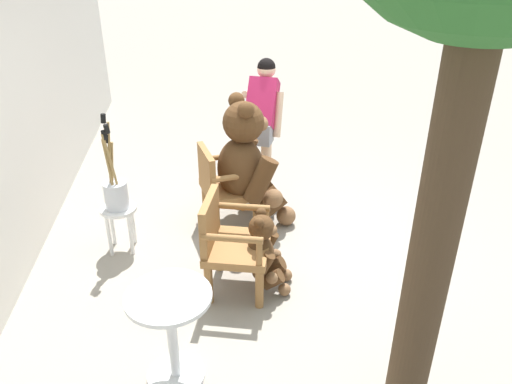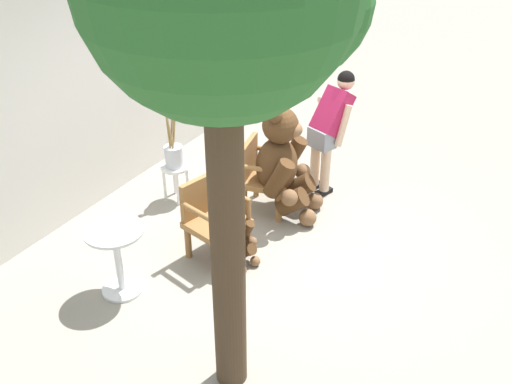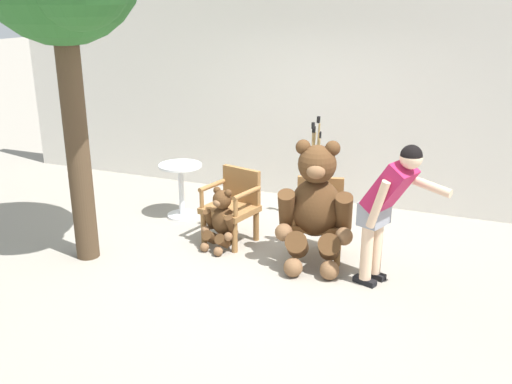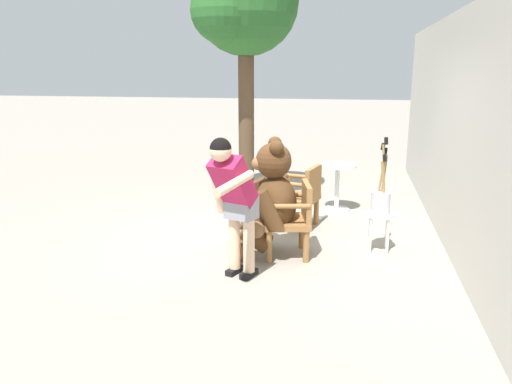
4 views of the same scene
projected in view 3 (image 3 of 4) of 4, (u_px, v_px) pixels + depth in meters
name	position (u px, v px, depth m)	size (l,w,h in m)	color
ground_plane	(258.00, 264.00, 6.25)	(60.00, 60.00, 0.00)	gray
back_wall	(322.00, 102.00, 7.90)	(10.00, 0.16, 2.80)	beige
wooden_chair_left	(233.00, 204.00, 6.73)	(0.67, 0.64, 0.86)	olive
wooden_chair_right	(319.00, 216.00, 6.36)	(0.66, 0.63, 0.86)	olive
teddy_bear_large	(315.00, 206.00, 6.06)	(0.85, 0.85, 1.37)	#4C3019
teddy_bear_small	(221.00, 220.00, 6.53)	(0.46, 0.46, 0.73)	#4C3019
person_visitor	(387.00, 202.00, 5.51)	(0.88, 0.49, 1.50)	black
white_stool	(314.00, 194.00, 7.40)	(0.34, 0.34, 0.46)	white
brush_bucket	(315.00, 172.00, 7.31)	(0.22, 0.22, 0.91)	silver
round_side_table	(181.00, 184.00, 7.47)	(0.56, 0.56, 0.72)	silver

